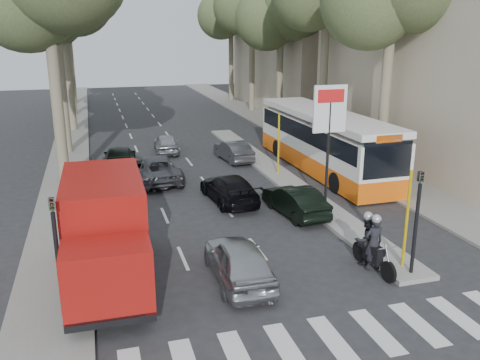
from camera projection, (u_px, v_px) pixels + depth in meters
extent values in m
plane|color=#28282B|center=(301.00, 269.00, 17.21)|extent=(120.00, 120.00, 0.00)
cube|color=gray|center=(279.00, 126.00, 42.52)|extent=(3.20, 70.00, 0.12)
cube|color=gray|center=(73.00, 130.00, 40.80)|extent=(2.40, 64.00, 0.12)
cube|color=gray|center=(278.00, 175.00, 28.19)|extent=(1.50, 26.00, 0.16)
cube|color=#B2A98D|center=(470.00, 9.00, 29.87)|extent=(11.00, 18.00, 18.00)
cube|color=#B7A88E|center=(314.00, 28.00, 50.40)|extent=(11.00, 20.00, 16.00)
cylinder|color=yellow|center=(407.00, 222.00, 16.67)|extent=(0.10, 0.10, 3.50)
cylinder|color=yellow|center=(327.00, 174.00, 22.19)|extent=(0.10, 0.10, 3.50)
cylinder|color=yellow|center=(279.00, 145.00, 27.71)|extent=(0.10, 0.10, 3.50)
cylinder|color=black|center=(328.00, 155.00, 21.95)|extent=(0.12, 0.12, 5.20)
cube|color=white|center=(330.00, 109.00, 21.38)|extent=(1.50, 0.10, 2.00)
cube|color=red|center=(331.00, 96.00, 21.17)|extent=(1.20, 0.02, 0.55)
cylinder|color=black|center=(415.00, 231.00, 16.26)|extent=(0.12, 0.12, 3.20)
imported|color=black|center=(420.00, 187.00, 15.83)|extent=(0.16, 0.41, 1.00)
cylinder|color=black|center=(59.00, 268.00, 13.79)|extent=(0.12, 0.12, 3.20)
imported|color=black|center=(53.00, 216.00, 13.36)|extent=(0.16, 0.41, 1.00)
cylinder|color=#6B604C|center=(57.00, 106.00, 24.90)|extent=(0.56, 0.56, 8.40)
cylinder|color=#6B604C|center=(62.00, 84.00, 32.16)|extent=(0.56, 0.56, 8.96)
cylinder|color=#6B604C|center=(69.00, 80.00, 39.69)|extent=(0.56, 0.56, 8.12)
sphere|color=#42532E|center=(50.00, 13.00, 38.57)|extent=(5.20, 5.20, 5.20)
cylinder|color=#6B604C|center=(70.00, 64.00, 46.82)|extent=(0.56, 0.56, 9.52)
cylinder|color=#6B604C|center=(71.00, 63.00, 54.28)|extent=(0.56, 0.56, 8.68)
sphere|color=#42532E|center=(57.00, 12.00, 53.06)|extent=(5.20, 5.20, 5.20)
cylinder|color=#6B604C|center=(385.00, 99.00, 27.64)|extent=(0.56, 0.56, 8.40)
sphere|color=#42532E|center=(370.00, 0.00, 26.48)|extent=(5.20, 5.20, 5.20)
cylinder|color=#6B604C|center=(323.00, 78.00, 34.91)|extent=(0.56, 0.56, 9.24)
cylinder|color=#6B604C|center=(280.00, 78.00, 42.42)|extent=(0.56, 0.56, 7.84)
sphere|color=#42532E|center=(267.00, 18.00, 41.35)|extent=(5.20, 5.20, 5.20)
sphere|color=#42532E|center=(295.00, 3.00, 40.25)|extent=(5.80, 5.80, 5.80)
cylinder|color=#6B604C|center=(252.00, 65.00, 49.65)|extent=(0.56, 0.56, 8.96)
sphere|color=#42532E|center=(240.00, 7.00, 48.38)|extent=(5.20, 5.20, 5.20)
cylinder|color=#6B604C|center=(231.00, 63.00, 57.11)|extent=(0.56, 0.56, 8.40)
sphere|color=#42532E|center=(221.00, 16.00, 55.94)|extent=(5.20, 5.20, 5.20)
sphere|color=#42532E|center=(241.00, 4.00, 54.83)|extent=(5.80, 5.80, 5.80)
imported|color=#ADB0B5|center=(239.00, 260.00, 16.26)|extent=(1.75, 4.18, 1.41)
imported|color=black|center=(295.00, 201.00, 22.11)|extent=(1.85, 4.08, 1.30)
imported|color=#4C4D54|center=(153.00, 169.00, 27.01)|extent=(2.73, 5.24, 1.41)
imported|color=black|center=(229.00, 189.00, 23.80)|extent=(2.19, 4.61, 1.30)
imported|color=#9D9EA5|center=(166.00, 143.00, 33.32)|extent=(1.73, 3.80, 1.26)
imported|color=#46484D|center=(233.00, 151.00, 31.32)|extent=(1.73, 3.95, 1.26)
imported|color=black|center=(119.00, 158.00, 29.48)|extent=(2.22, 4.60, 1.29)
cube|color=black|center=(108.00, 269.00, 15.95)|extent=(2.42, 6.37, 0.26)
cylinder|color=black|center=(70.00, 311.00, 13.76)|extent=(0.33, 0.96, 0.95)
cylinder|color=black|center=(149.00, 301.00, 14.30)|extent=(0.33, 0.96, 0.95)
cylinder|color=black|center=(76.00, 252.00, 17.47)|extent=(0.33, 0.96, 0.95)
cylinder|color=black|center=(138.00, 245.00, 18.00)|extent=(0.33, 0.96, 0.95)
cube|color=#9C120E|center=(108.00, 277.00, 13.43)|extent=(2.35, 1.52, 1.79)
cube|color=black|center=(108.00, 281.00, 12.74)|extent=(2.11, 0.12, 0.95)
cube|color=#9C120E|center=(104.00, 216.00, 16.31)|extent=(2.50, 4.47, 2.64)
cube|color=#F45F0D|center=(323.00, 159.00, 29.28)|extent=(2.97, 12.94, 1.01)
cube|color=white|center=(324.00, 136.00, 28.90)|extent=(2.97, 12.94, 1.68)
cube|color=black|center=(324.00, 131.00, 28.81)|extent=(2.98, 12.42, 0.95)
cube|color=white|center=(325.00, 115.00, 28.55)|extent=(2.97, 12.94, 0.34)
cube|color=black|center=(387.00, 160.00, 22.97)|extent=(2.47, 0.09, 1.68)
cube|color=#F45F0D|center=(389.00, 139.00, 22.69)|extent=(1.35, 0.08, 0.36)
cylinder|color=black|center=(336.00, 183.00, 25.17)|extent=(0.33, 1.08, 1.08)
cylinder|color=black|center=(382.00, 179.00, 25.89)|extent=(0.33, 1.08, 1.08)
cylinder|color=black|center=(278.00, 148.00, 32.50)|extent=(0.33, 1.08, 1.08)
cylinder|color=black|center=(315.00, 146.00, 33.23)|extent=(0.33, 1.08, 1.08)
cylinder|color=black|center=(388.00, 272.00, 16.25)|extent=(0.16, 0.72, 0.71)
cylinder|color=black|center=(359.00, 251.00, 17.75)|extent=(0.16, 0.72, 0.71)
cylinder|color=silver|center=(388.00, 259.00, 16.20)|extent=(0.10, 0.45, 0.89)
cube|color=black|center=(373.00, 257.00, 17.01)|extent=(0.30, 0.85, 0.33)
cube|color=black|center=(377.00, 251.00, 16.72)|extent=(0.37, 0.52, 0.24)
cube|color=black|center=(367.00, 246.00, 17.24)|extent=(0.36, 0.74, 0.13)
cylinder|color=silver|center=(388.00, 248.00, 16.16)|extent=(0.69, 0.09, 0.04)
imported|color=black|center=(374.00, 243.00, 16.87)|extent=(0.71, 0.49, 1.87)
imported|color=black|center=(366.00, 240.00, 17.29)|extent=(0.88, 0.53, 1.75)
sphere|color=#B2B2B7|center=(377.00, 219.00, 16.57)|extent=(0.31, 0.31, 0.31)
sphere|color=#B2B2B7|center=(368.00, 216.00, 17.01)|extent=(0.31, 0.31, 0.31)
imported|color=#3E314A|center=(380.00, 157.00, 27.88)|extent=(1.11, 1.27, 1.97)
imported|color=#665E4C|center=(371.00, 143.00, 31.30)|extent=(1.34, 0.94, 1.90)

